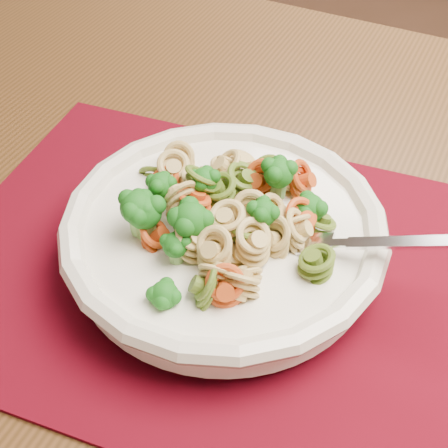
# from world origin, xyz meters

# --- Properties ---
(dining_table) EXTENTS (1.50, 1.14, 0.74)m
(dining_table) POSITION_xyz_m (-0.36, -0.40, 0.64)
(dining_table) COLOR #4E2E16
(dining_table) RESTS_ON ground
(placemat) EXTENTS (0.48, 0.39, 0.00)m
(placemat) POSITION_xyz_m (-0.39, -0.45, 0.75)
(placemat) COLOR #50030F
(placemat) RESTS_ON dining_table
(pasta_bowl) EXTENTS (0.26, 0.26, 0.05)m
(pasta_bowl) POSITION_xyz_m (-0.38, -0.44, 0.78)
(pasta_bowl) COLOR white
(pasta_bowl) RESTS_ON placemat
(pasta_broccoli_heap) EXTENTS (0.22, 0.22, 0.06)m
(pasta_broccoli_heap) POSITION_xyz_m (-0.38, -0.44, 0.79)
(pasta_broccoli_heap) COLOR tan
(pasta_broccoli_heap) RESTS_ON pasta_bowl
(fork) EXTENTS (0.18, 0.04, 0.08)m
(fork) POSITION_xyz_m (-0.31, -0.45, 0.79)
(fork) COLOR silver
(fork) RESTS_ON pasta_bowl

